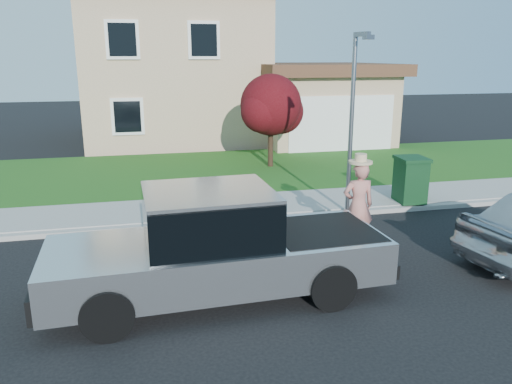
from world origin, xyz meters
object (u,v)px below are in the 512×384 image
pickup_truck (217,248)px  ornamental_tree (272,108)px  trash_bin (410,179)px  woman (358,204)px  street_lamp (353,116)px

pickup_truck → ornamental_tree: size_ratio=1.77×
ornamental_tree → trash_bin: (2.48, -5.42, -1.44)m
woman → ornamental_tree: 7.97m
woman → ornamental_tree: bearing=-87.2°
trash_bin → street_lamp: 2.75m
street_lamp → ornamental_tree: bearing=78.8°
pickup_truck → ornamental_tree: 10.17m
street_lamp → pickup_truck: bearing=-153.5°
pickup_truck → woman: 3.65m
woman → ornamental_tree: (0.14, 7.87, 1.24)m
pickup_truck → woman: woman is taller
woman → street_lamp: street_lamp is taller
trash_bin → street_lamp: bearing=-160.7°
ornamental_tree → street_lamp: 6.00m
woman → trash_bin: woman is taller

